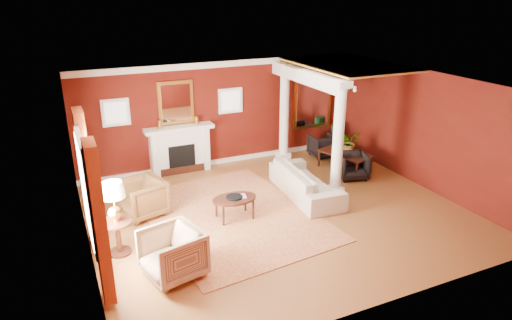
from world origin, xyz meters
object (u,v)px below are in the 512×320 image
side_table (115,206)px  dining_table (346,156)px  sofa (306,177)px  armchair_stripe (172,251)px  coffee_table (235,200)px  armchair_leopard (142,196)px

side_table → dining_table: (6.38, 1.78, -0.59)m
sofa → armchair_stripe: (-3.78, -1.91, 0.01)m
coffee_table → side_table: size_ratio=0.67×
armchair_stripe → sofa: bearing=103.2°
armchair_stripe → coffee_table: 2.33m
sofa → coffee_table: sofa is taller
sofa → dining_table: size_ratio=1.70×
sofa → side_table: side_table is taller
sofa → dining_table: 2.11m
sofa → dining_table: sofa is taller
armchair_leopard → coffee_table: 2.05m
dining_table → armchair_leopard: bearing=76.3°
armchair_stripe → coffee_table: (1.77, 1.51, -0.03)m
sofa → dining_table: (1.85, 1.01, -0.08)m
armchair_leopard → side_table: size_ratio=0.62×
sofa → side_table: size_ratio=1.65×
armchair_stripe → coffee_table: armchair_stripe is taller
armchair_leopard → coffee_table: (1.79, -0.99, -0.01)m
coffee_table → dining_table: dining_table is taller
armchair_stripe → dining_table: 6.34m
sofa → armchair_leopard: size_ratio=2.65×
armchair_leopard → dining_table: (5.65, 0.41, -0.06)m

